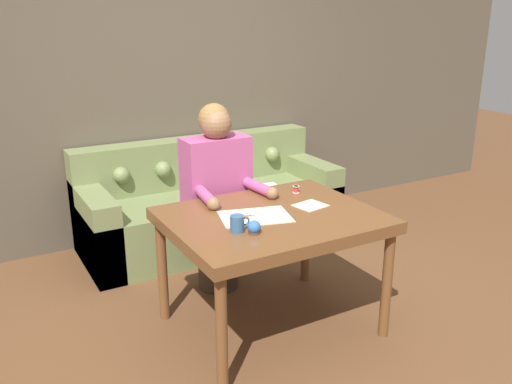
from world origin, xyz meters
TOP-DOWN VIEW (x-y plane):
  - ground_plane at (0.00, 0.00)m, footprint 16.00×16.00m
  - wall_back at (0.00, 1.95)m, footprint 8.00×0.06m
  - dining_table at (0.03, 0.12)m, footprint 1.19×0.95m
  - couch at (0.28, 1.53)m, footprint 2.12×0.82m
  - person at (-0.02, 0.74)m, footprint 0.49×0.57m
  - pattern_paper_main at (-0.07, 0.13)m, footprint 0.45×0.37m
  - pattern_paper_offcut at (0.31, 0.13)m, footprint 0.20×0.19m
  - scissors at (-0.11, 0.15)m, footprint 0.21×0.10m
  - mug at (-0.26, -0.01)m, footprint 0.11×0.08m
  - thread_spool at (0.37, 0.39)m, footprint 0.04×0.04m
  - pin_cushion at (-0.20, -0.08)m, footprint 0.07×0.07m

SIDE VIEW (x-z plane):
  - ground_plane at x=0.00m, z-range 0.00..0.00m
  - couch at x=0.28m, z-range -0.12..0.73m
  - dining_table at x=0.03m, z-range 0.29..1.03m
  - person at x=-0.02m, z-range 0.01..1.31m
  - pattern_paper_main at x=-0.07m, z-range 0.73..0.74m
  - pattern_paper_offcut at x=0.31m, z-range 0.73..0.74m
  - scissors at x=-0.11m, z-range 0.73..0.74m
  - thread_spool at x=0.37m, z-range 0.73..0.78m
  - pin_cushion at x=-0.20m, z-range 0.73..0.80m
  - mug at x=-0.26m, z-range 0.74..0.83m
  - wall_back at x=0.00m, z-range 0.00..2.60m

